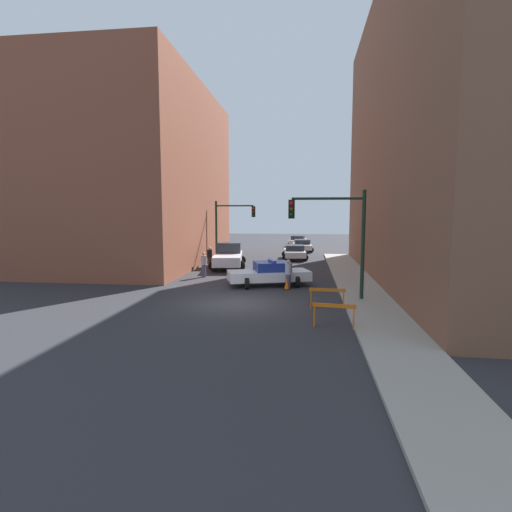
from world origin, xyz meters
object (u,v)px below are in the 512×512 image
parked_car_mid (302,245)px  pedestrian_crossing (204,264)px  police_car (270,273)px  traffic_cone (287,284)px  traffic_light_far (229,222)px  barrier_mid (327,295)px  parked_car_near (295,252)px  pedestrian_corner (210,257)px  parked_car_far (298,241)px  pedestrian_sidewalk (288,274)px  traffic_light_near (338,228)px  white_truck (228,256)px  barrier_front (334,311)px

parked_car_mid → pedestrian_crossing: pedestrian_crossing is taller
police_car → traffic_cone: (1.06, -1.00, -0.41)m
traffic_light_far → barrier_mid: 17.47m
parked_car_near → barrier_mid: size_ratio=2.77×
pedestrian_crossing → pedestrian_corner: (-0.58, 3.99, 0.00)m
parked_car_far → traffic_cone: bearing=-84.7°
pedestrian_crossing → barrier_mid: (7.66, -7.69, -0.24)m
parked_car_mid → pedestrian_crossing: (-6.24, -17.89, 0.19)m
police_car → pedestrian_sidewalk: 1.40m
traffic_light_near → white_truck: traffic_light_near is taller
white_truck → parked_car_mid: (5.48, 13.36, -0.23)m
parked_car_mid → pedestrian_corner: size_ratio=2.67×
white_truck → pedestrian_crossing: white_truck is taller
traffic_light_far → barrier_mid: size_ratio=3.25×
traffic_cone → pedestrian_crossing: bearing=148.0°
white_truck → parked_car_far: (4.90, 20.51, -0.23)m
barrier_mid → traffic_cone: (-2.00, 4.16, -0.30)m
barrier_mid → parked_car_mid: bearing=93.2°
parked_car_mid → pedestrian_corner: bearing=-121.0°
parked_car_far → barrier_mid: bearing=-81.2°
pedestrian_sidewalk → parked_car_near: bearing=-92.7°
pedestrian_sidewalk → traffic_light_far: bearing=-66.6°
parked_car_near → pedestrian_corner: (-6.24, -6.66, 0.19)m
parked_car_near → barrier_mid: (1.99, -18.34, -0.06)m
traffic_light_far → barrier_front: 20.22m
barrier_front → traffic_light_far: bearing=112.3°
white_truck → police_car: bearing=-69.3°
white_truck → parked_car_mid: bearing=59.9°
police_car → pedestrian_crossing: 5.25m
police_car → pedestrian_sidewalk: (1.13, -0.83, 0.14)m
parked_car_mid → barrier_mid: parked_car_mid is taller
traffic_light_far → barrier_front: traffic_light_far is taller
pedestrian_crossing → barrier_front: (7.76, -10.69, -0.24)m
pedestrian_sidewalk → pedestrian_corner: bearing=-52.3°
traffic_light_near → police_car: traffic_light_near is taller
traffic_light_near → parked_car_far: bearing=94.7°
parked_car_far → pedestrian_corner: size_ratio=2.68×
traffic_light_far → traffic_cone: bearing=-64.3°
parked_car_near → police_car: bearing=-99.2°
police_car → parked_car_mid: police_car is taller
traffic_light_far → parked_car_near: bearing=27.0°
parked_car_near → pedestrian_sidewalk: 14.01m
traffic_light_near → traffic_light_far: traffic_light_near is taller
barrier_front → parked_car_near: bearing=95.6°
police_car → pedestrian_crossing: bearing=43.1°
police_car → barrier_front: 8.75m
traffic_light_far → parked_car_mid: (6.07, 10.04, -2.72)m
barrier_front → traffic_cone: size_ratio=2.43×
parked_car_mid → parked_car_far: (-0.58, 7.15, 0.00)m
white_truck → parked_car_near: 7.84m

